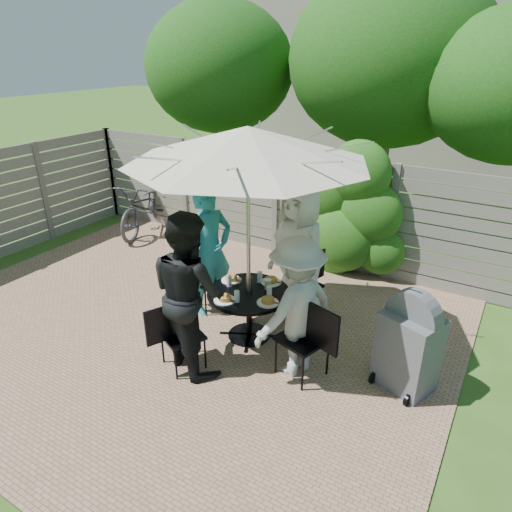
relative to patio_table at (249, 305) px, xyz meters
The scene contains 23 objects.
backyard_envelope 10.06m from the patio_table, 95.34° to the left, with size 60.00×60.00×5.00m.
patio_table is the anchor object (origin of this frame).
umbrella 1.98m from the patio_table, ahead, with size 3.48×3.48×2.63m.
chair_back 0.99m from the patio_table, 69.97° to the left, with size 0.51×0.65×0.85m.
person_back 0.96m from the patio_table, 69.92° to the left, with size 0.92×0.60×1.88m, color silver.
chair_left 0.98m from the patio_table, 160.02° to the left, with size 0.68×0.52×0.89m.
person_left 0.94m from the patio_table, 159.92° to the left, with size 0.66×0.43×1.81m, color teal.
chair_front 0.98m from the patio_table, 110.15° to the right, with size 0.56×0.66×0.87m.
person_front 0.96m from the patio_table, 110.08° to the right, with size 0.91×0.71×1.87m, color black.
chair_right 0.98m from the patio_table, 20.03° to the right, with size 0.75×0.59×0.98m.
person_right 0.90m from the patio_table, 20.08° to the right, with size 1.06×0.61×1.64m, color #AEADA9.
plate_back 0.42m from the patio_table, 69.92° to the left, with size 0.26×0.26×0.06m.
plate_left 0.42m from the patio_table, 159.92° to the left, with size 0.26×0.26×0.06m.
plate_front 0.42m from the patio_table, 110.08° to the right, with size 0.26×0.26×0.06m.
plate_right 0.42m from the patio_table, 20.08° to the right, with size 0.26×0.26×0.06m.
glass_back 0.39m from the patio_table, 91.92° to the left, with size 0.07×0.07×0.14m, color silver.
glass_left 0.39m from the patio_table, behind, with size 0.07×0.07×0.14m, color silver.
glass_front 0.39m from the patio_table, 88.08° to the right, with size 0.07×0.07×0.14m, color silver.
glass_right 0.39m from the patio_table, ahead, with size 0.07×0.07×0.14m, color silver.
syrup_jug 0.29m from the patio_table, 120.12° to the left, with size 0.09×0.09×0.16m, color #59280C.
coffee_cup 0.35m from the patio_table, 45.48° to the left, with size 0.08×0.08×0.12m, color #C6B293.
bicycle 4.26m from the patio_table, 150.48° to the left, with size 0.68×1.95×1.02m, color #333338.
bbq_grill 1.93m from the patio_table, ahead, with size 0.69×0.61×1.17m.
Camera 1 is at (3.59, -3.63, 3.38)m, focal length 32.00 mm.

